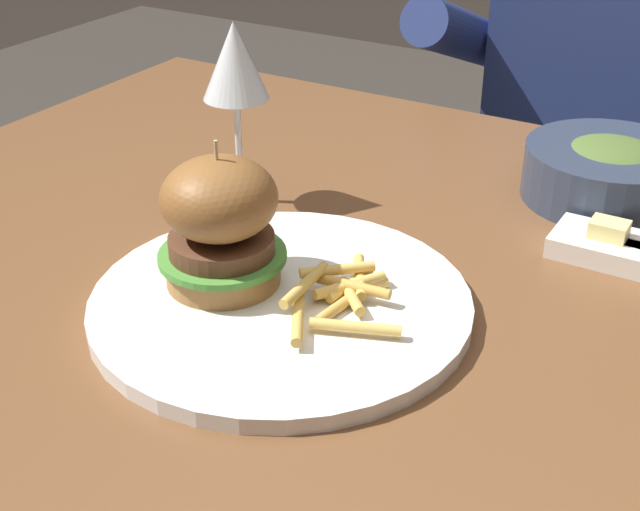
% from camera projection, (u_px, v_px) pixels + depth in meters
% --- Properties ---
extents(dining_table, '(1.23, 0.81, 0.74)m').
position_uv_depth(dining_table, '(426.00, 356.00, 0.85)').
color(dining_table, brown).
rests_on(dining_table, ground).
extents(main_plate, '(0.32, 0.32, 0.01)m').
position_uv_depth(main_plate, '(281.00, 304.00, 0.74)').
color(main_plate, white).
rests_on(main_plate, dining_table).
extents(burger_sandwich, '(0.11, 0.11, 0.13)m').
position_uv_depth(burger_sandwich, '(220.00, 223.00, 0.73)').
color(burger_sandwich, '#9E6B38').
rests_on(burger_sandwich, main_plate).
extents(fries_pile, '(0.11, 0.14, 0.02)m').
position_uv_depth(fries_pile, '(341.00, 293.00, 0.72)').
color(fries_pile, '#EABC5B').
rests_on(fries_pile, main_plate).
extents(wine_glass, '(0.07, 0.07, 0.19)m').
position_uv_depth(wine_glass, '(235.00, 70.00, 0.86)').
color(wine_glass, silver).
rests_on(wine_glass, dining_table).
extents(butter_dish, '(0.10, 0.06, 0.04)m').
position_uv_depth(butter_dish, '(606.00, 245.00, 0.82)').
color(butter_dish, white).
rests_on(butter_dish, dining_table).
extents(soup_bowl, '(0.18, 0.18, 0.06)m').
position_uv_depth(soup_bowl, '(610.00, 171.00, 0.92)').
color(soup_bowl, '#2D384C').
rests_on(soup_bowl, dining_table).
extents(diner_person, '(0.51, 0.36, 1.18)m').
position_uv_depth(diner_person, '(604.00, 181.00, 1.40)').
color(diner_person, '#282833').
rests_on(diner_person, ground).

